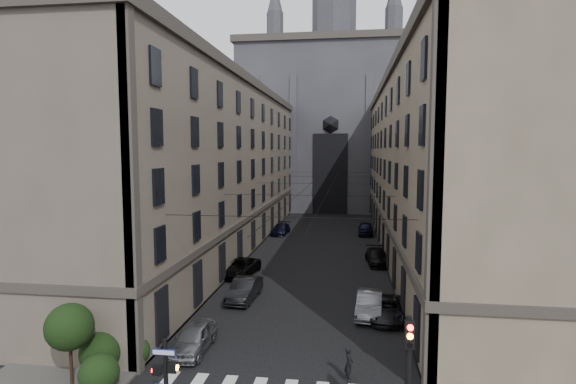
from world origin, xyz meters
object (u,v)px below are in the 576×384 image
at_px(car_right_near, 369,304).
at_px(car_left_near, 194,338).
at_px(gothic_tower, 333,116).
at_px(car_right_midfar, 378,257).
at_px(car_right_far, 366,229).
at_px(car_left_far, 281,229).
at_px(car_left_midnear, 244,289).
at_px(car_right_midnear, 386,309).
at_px(car_left_midfar, 240,267).
at_px(traffic_light_right, 408,368).
at_px(pedestrian, 349,364).
at_px(pedestrian_signal_left, 166,381).

bearing_deg(car_right_near, car_left_near, -140.53).
xyz_separation_m(gothic_tower, car_right_midfar, (6.20, -45.10, -17.07)).
bearing_deg(car_left_near, gothic_tower, 85.89).
height_order(car_right_near, car_right_far, car_right_far).
bearing_deg(car_left_far, car_left_near, -85.29).
bearing_deg(car_right_midfar, car_left_midnear, -136.29).
bearing_deg(gothic_tower, car_left_near, -94.43).
bearing_deg(car_left_far, car_right_far, 9.69).
bearing_deg(car_right_midnear, car_left_midfar, 148.23).
bearing_deg(car_right_midfar, gothic_tower, 92.50).
height_order(car_right_midfar, car_right_far, car_right_far).
distance_m(car_right_midnear, car_right_midfar, 14.49).
relative_size(gothic_tower, traffic_light_right, 11.15).
height_order(car_left_far, car_right_midnear, car_left_far).
bearing_deg(car_left_midfar, car_left_near, -77.90).
distance_m(car_right_midfar, pedestrian, 23.11).
distance_m(car_right_midfar, car_right_far, 15.36).
distance_m(traffic_light_right, pedestrian, 5.95).
bearing_deg(car_left_near, car_right_near, 34.96).
distance_m(car_left_near, car_right_near, 12.08).
xyz_separation_m(car_left_midfar, car_right_midfar, (12.40, 5.75, -0.00)).
bearing_deg(car_right_far, car_left_midnear, -108.00).
bearing_deg(pedestrian_signal_left, car_right_near, 59.82).
xyz_separation_m(gothic_tower, pedestrian, (3.47, -68.04, -16.94)).
bearing_deg(pedestrian_signal_left, car_right_far, 78.26).
bearing_deg(car_left_far, car_right_midfar, -46.34).
bearing_deg(car_right_midfar, traffic_light_right, -96.55).
height_order(car_right_midnear, car_right_midfar, car_right_midfar).
xyz_separation_m(car_right_near, car_right_far, (0.74, 29.36, 0.02)).
relative_size(gothic_tower, car_left_midnear, 11.94).
relative_size(car_left_midnear, car_left_far, 1.00).
height_order(gothic_tower, car_right_midfar, gothic_tower).
xyz_separation_m(car_right_far, pedestrian, (-2.10, -38.29, 0.04)).
relative_size(pedestrian_signal_left, car_right_midnear, 0.81).
xyz_separation_m(pedestrian_signal_left, traffic_light_right, (9.11, 0.42, 0.97)).
height_order(pedestrian_signal_left, car_right_midfar, pedestrian_signal_left).
relative_size(car_right_near, car_right_midfar, 0.96).
bearing_deg(car_left_midfar, car_right_far, 68.80).
xyz_separation_m(traffic_light_right, car_left_midnear, (-9.90, 15.85, -2.49)).
relative_size(car_left_near, pedestrian, 2.55).
bearing_deg(gothic_tower, car_right_far, -79.40).
distance_m(car_left_near, car_left_midnear, 8.82).
bearing_deg(car_right_near, car_left_midfar, 148.00).
xyz_separation_m(pedestrian_signal_left, car_left_midnear, (-0.78, 16.27, -1.52)).
height_order(car_left_near, car_left_midnear, car_left_midnear).
distance_m(car_left_far, car_right_midfar, 18.48).
distance_m(car_left_far, pedestrian, 38.25).
height_order(car_left_far, car_right_midfar, car_right_midfar).
bearing_deg(gothic_tower, car_right_midfar, -82.17).
bearing_deg(car_right_far, car_right_midfar, -85.86).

